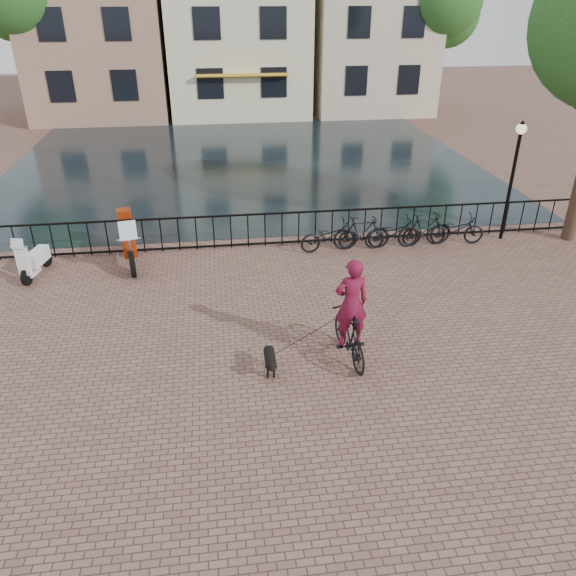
{
  "coord_description": "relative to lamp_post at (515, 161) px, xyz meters",
  "views": [
    {
      "loc": [
        -1.39,
        -7.27,
        6.7
      ],
      "look_at": [
        0.0,
        3.0,
        1.2
      ],
      "focal_mm": 35.0,
      "sensor_mm": 36.0,
      "label": 1
    }
  ],
  "objects": [
    {
      "name": "lamp_post",
      "position": [
        0.0,
        0.0,
        0.0
      ],
      "size": [
        0.3,
        0.3,
        3.45
      ],
      "color": "black",
      "rests_on": "ground"
    },
    {
      "name": "parked_bike_0",
      "position": [
        -5.4,
        -0.2,
        -1.93
      ],
      "size": [
        1.77,
        0.79,
        0.9
      ],
      "primitive_type": "imported",
      "rotation": [
        0.0,
        0.0,
        1.69
      ],
      "color": "black",
      "rests_on": "ground"
    },
    {
      "name": "railing",
      "position": [
        -7.2,
        0.4,
        -1.87
      ],
      "size": [
        20.0,
        0.05,
        1.02
      ],
      "color": "black",
      "rests_on": "ground"
    },
    {
      "name": "parked_bike_4",
      "position": [
        -1.6,
        -0.2,
        -1.93
      ],
      "size": [
        1.76,
        0.74,
        0.9
      ],
      "primitive_type": "imported",
      "rotation": [
        0.0,
        0.0,
        1.49
      ],
      "color": "black",
      "rests_on": "ground"
    },
    {
      "name": "cyclist",
      "position": [
        -6.08,
        -5.57,
        -1.39
      ],
      "size": [
        0.87,
        1.95,
        2.61
      ],
      "rotation": [
        0.0,
        0.0,
        3.24
      ],
      "color": "black",
      "rests_on": "ground"
    },
    {
      "name": "parked_bike_1",
      "position": [
        -4.45,
        -0.2,
        -1.88
      ],
      "size": [
        1.68,
        0.52,
        1.0
      ],
      "primitive_type": "imported",
      "rotation": [
        0.0,
        0.0,
        1.54
      ],
      "color": "black",
      "rests_on": "ground"
    },
    {
      "name": "parked_bike_3",
      "position": [
        -2.55,
        -0.2,
        -1.88
      ],
      "size": [
        1.69,
        0.59,
        1.0
      ],
      "primitive_type": "imported",
      "rotation": [
        0.0,
        0.0,
        1.64
      ],
      "color": "black",
      "rests_on": "ground"
    },
    {
      "name": "canal_house_mid",
      "position": [
        -6.7,
        22.4,
        3.52
      ],
      "size": [
        8.0,
        9.5,
        11.8
      ],
      "color": "beige",
      "rests_on": "ground"
    },
    {
      "name": "parked_bike_2",
      "position": [
        -3.5,
        -0.2,
        -1.93
      ],
      "size": [
        1.74,
        0.67,
        0.9
      ],
      "primitive_type": "imported",
      "rotation": [
        0.0,
        0.0,
        1.61
      ],
      "color": "black",
      "rests_on": "ground"
    },
    {
      "name": "dog",
      "position": [
        -7.73,
        -5.84,
        -2.11
      ],
      "size": [
        0.28,
        0.81,
        0.54
      ],
      "rotation": [
        0.0,
        0.0,
        -0.02
      ],
      "color": "black",
      "rests_on": "ground"
    },
    {
      "name": "motorcycle",
      "position": [
        -11.02,
        -0.29,
        -1.56
      ],
      "size": [
        0.95,
        2.34,
        1.63
      ],
      "rotation": [
        0.0,
        0.0,
        0.18
      ],
      "color": "#972B0B",
      "rests_on": "ground"
    },
    {
      "name": "canal_water",
      "position": [
        -7.2,
        9.7,
        -2.38
      ],
      "size": [
        20.0,
        20.0,
        0.0
      ],
      "primitive_type": "plane",
      "color": "black",
      "rests_on": "ground"
    },
    {
      "name": "ground",
      "position": [
        -7.2,
        -7.6,
        -2.38
      ],
      "size": [
        100.0,
        100.0,
        0.0
      ],
      "primitive_type": "plane",
      "color": "brown",
      "rests_on": "ground"
    },
    {
      "name": "scooter",
      "position": [
        -13.39,
        -0.71,
        -1.71
      ],
      "size": [
        0.7,
        1.49,
        1.33
      ],
      "rotation": [
        0.0,
        0.0,
        -0.21
      ],
      "color": "white",
      "rests_on": "ground"
    }
  ]
}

